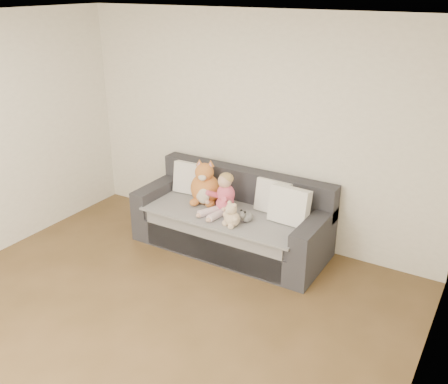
# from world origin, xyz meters

# --- Properties ---
(room_shell) EXTENTS (5.00, 5.00, 5.00)m
(room_shell) POSITION_xyz_m (0.00, 0.42, 1.30)
(room_shell) COLOR brown
(room_shell) RESTS_ON ground
(sofa) EXTENTS (2.20, 0.94, 0.85)m
(sofa) POSITION_xyz_m (-0.02, 2.06, 0.31)
(sofa) COLOR #2D2D33
(sofa) RESTS_ON ground
(cushion_left) EXTENTS (0.43, 0.22, 0.39)m
(cushion_left) POSITION_xyz_m (-0.70, 2.21, 0.66)
(cushion_left) COLOR white
(cushion_left) RESTS_ON sofa
(cushion_right_back) EXTENTS (0.42, 0.21, 0.38)m
(cushion_right_back) POSITION_xyz_m (0.40, 2.23, 0.66)
(cushion_right_back) COLOR white
(cushion_right_back) RESTS_ON sofa
(cushion_right_front) EXTENTS (0.44, 0.22, 0.41)m
(cushion_right_front) POSITION_xyz_m (0.66, 2.07, 0.67)
(cushion_right_front) COLOR white
(cushion_right_front) RESTS_ON sofa
(toddler) EXTENTS (0.32, 0.47, 0.46)m
(toddler) POSITION_xyz_m (-0.07, 1.93, 0.67)
(toddler) COLOR #EB5362
(toddler) RESTS_ON sofa
(plush_cat) EXTENTS (0.44, 0.43, 0.54)m
(plush_cat) POSITION_xyz_m (-0.39, 2.05, 0.67)
(plush_cat) COLOR orange
(plush_cat) RESTS_ON sofa
(teddy_bear) EXTENTS (0.21, 0.18, 0.28)m
(teddy_bear) POSITION_xyz_m (0.18, 1.68, 0.58)
(teddy_bear) COLOR #D0B690
(teddy_bear) RESTS_ON sofa
(plush_cow) EXTENTS (0.13, 0.19, 0.15)m
(plush_cow) POSITION_xyz_m (0.26, 1.85, 0.54)
(plush_cow) COLOR white
(plush_cow) RESTS_ON sofa
(sippy_cup) EXTENTS (0.10, 0.07, 0.11)m
(sippy_cup) POSITION_xyz_m (0.11, 1.80, 0.53)
(sippy_cup) COLOR #75399D
(sippy_cup) RESTS_ON sofa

